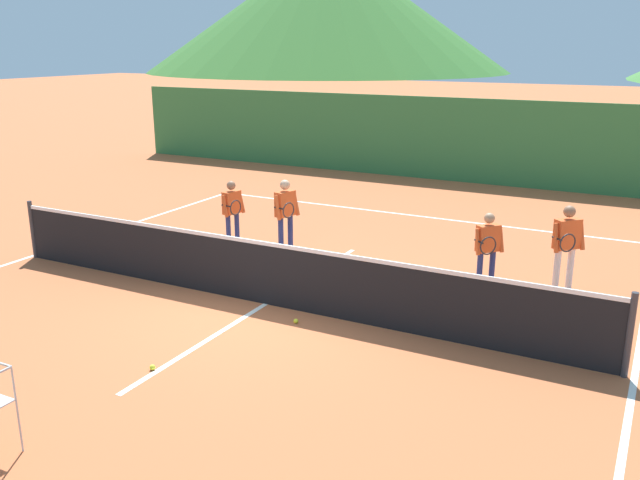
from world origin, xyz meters
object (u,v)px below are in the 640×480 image
Objects in this scene: tennis_net at (265,272)px; student_0 at (232,207)px; student_3 at (567,240)px; student_1 at (285,209)px; student_2 at (488,243)px; tennis_ball_4 at (152,367)px; tennis_ball_6 at (296,321)px.

student_0 is at bearing 133.26° from tennis_net.
student_1 is at bearing -177.39° from student_3.
student_0 reaches higher than tennis_net.
student_1 reaches higher than student_2.
student_2 is at bearing 58.99° from tennis_ball_4.
student_3 is 19.98× the size of tennis_ball_6.
student_1 is at bearing 122.66° from tennis_ball_6.
student_1 is (-1.11, 2.48, 0.31)m from tennis_net.
tennis_net is 8.12× the size of student_2.
student_2 is at bearing 53.28° from tennis_ball_6.
student_3 is (3.82, 2.71, 0.32)m from tennis_net.
student_0 is 1.02× the size of student_2.
student_0 is 18.34× the size of tennis_ball_4.
tennis_ball_6 is (0.76, -0.42, -0.47)m from tennis_net.
tennis_net is at bearing -46.74° from student_0.
tennis_ball_4 is 2.17m from tennis_ball_6.
student_1 is at bearing 114.03° from tennis_net.
tennis_net reaches higher than tennis_ball_6.
student_2 is 0.90× the size of student_3.
tennis_net is 0.98m from tennis_ball_6.
student_3 is at bearing 2.61° from student_1.
student_0 reaches higher than student_2.
student_0 reaches higher than tennis_ball_6.
student_3 is at bearing 45.64° from tennis_ball_6.
student_2 reaches higher than tennis_ball_4.
tennis_ball_6 is at bearing -29.28° from tennis_net.
student_3 reaches higher than student_2.
student_0 is 6.04m from student_3.
tennis_ball_6 is at bearing -43.06° from student_0.
tennis_ball_4 is at bearing -78.07° from student_1.
student_1 is at bearing 7.30° from student_0.
student_2 is at bearing -1.54° from student_0.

